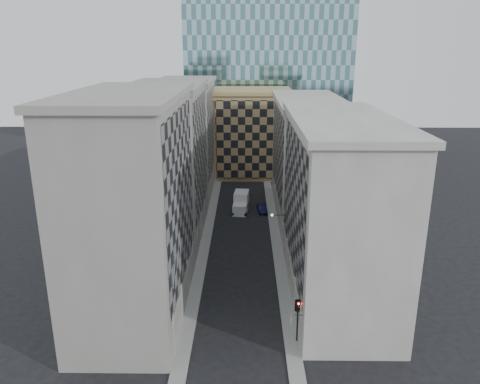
{
  "coord_description": "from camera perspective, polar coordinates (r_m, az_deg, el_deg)",
  "views": [
    {
      "loc": [
        0.65,
        -34.71,
        28.02
      ],
      "look_at": [
        0.04,
        13.92,
        12.61
      ],
      "focal_mm": 35.0,
      "sensor_mm": 36.0,
      "label": 1
    }
  ],
  "objects": [
    {
      "name": "bldg_left_b",
      "position": [
        70.68,
        -8.71,
        3.71
      ],
      "size": [
        10.8,
        22.8,
        22.7
      ],
      "color": "gray",
      "rests_on": "ground"
    },
    {
      "name": "shop_sign",
      "position": [
        45.0,
        6.33,
        -15.05
      ],
      "size": [
        1.16,
        0.67,
        0.75
      ],
      "rotation": [
        0.0,
        0.0,
        -0.13
      ],
      "color": "black",
      "rests_on": "ground"
    },
    {
      "name": "bldg_left_a",
      "position": [
        49.84,
        -12.71,
        -1.83
      ],
      "size": [
        10.8,
        22.8,
        23.7
      ],
      "color": "gray",
      "rests_on": "ground"
    },
    {
      "name": "bracket_lamp",
      "position": [
        62.74,
        4.08,
        -2.82
      ],
      "size": [
        1.98,
        0.36,
        0.36
      ],
      "color": "black",
      "rests_on": "ground"
    },
    {
      "name": "sidewalk_east",
      "position": [
        70.63,
        4.41,
        -5.78
      ],
      "size": [
        1.5,
        100.0,
        0.15
      ],
      "primitive_type": "cube",
      "color": "gray",
      "rests_on": "ground"
    },
    {
      "name": "sidewalk_west",
      "position": [
        70.73,
        -4.15,
        -5.74
      ],
      "size": [
        1.5,
        100.0,
        0.15
      ],
      "primitive_type": "cube",
      "color": "gray",
      "rests_on": "ground"
    },
    {
      "name": "ground",
      "position": [
        44.61,
        -0.3,
        -21.33
      ],
      "size": [
        260.0,
        260.0,
        0.0
      ],
      "primitive_type": "plane",
      "color": "black",
      "rests_on": "ground"
    },
    {
      "name": "flagpoles_left",
      "position": [
        45.83,
        -7.66,
        -8.49
      ],
      "size": [
        0.1,
        6.33,
        2.33
      ],
      "color": "gray",
      "rests_on": "ground"
    },
    {
      "name": "bldg_right_b",
      "position": [
        79.49,
        8.12,
        4.18
      ],
      "size": [
        10.8,
        28.8,
        19.7
      ],
      "color": "#A9A69B",
      "rests_on": "ground"
    },
    {
      "name": "dark_car",
      "position": [
        81.7,
        2.68,
        -2.01
      ],
      "size": [
        1.83,
        4.1,
        1.31
      ],
      "primitive_type": "imported",
      "rotation": [
        0.0,
        0.0,
        0.12
      ],
      "color": "#0F1037",
      "rests_on": "ground"
    },
    {
      "name": "tan_block",
      "position": [
        104.28,
        1.46,
        7.3
      ],
      "size": [
        16.8,
        14.8,
        18.8
      ],
      "color": "tan",
      "rests_on": "ground"
    },
    {
      "name": "church_tower",
      "position": [
        116.71,
        0.41,
        17.05
      ],
      "size": [
        7.2,
        7.2,
        51.5
      ],
      "color": "#2C2722",
      "rests_on": "ground"
    },
    {
      "name": "box_truck",
      "position": [
        81.99,
        0.12,
        -1.36
      ],
      "size": [
        2.97,
        6.14,
        3.26
      ],
      "rotation": [
        0.0,
        0.0,
        -0.09
      ],
      "color": "white",
      "rests_on": "ground"
    },
    {
      "name": "traffic_light",
      "position": [
        46.93,
        7.06,
        -14.31
      ],
      "size": [
        0.56,
        0.5,
        4.45
      ],
      "rotation": [
        0.0,
        0.0,
        0.11
      ],
      "color": "black",
      "rests_on": "sidewalk_east"
    },
    {
      "name": "bldg_right_a",
      "position": [
        53.74,
        11.65,
        -2.03
      ],
      "size": [
        10.8,
        26.8,
        20.7
      ],
      "color": "#A9A69B",
      "rests_on": "ground"
    },
    {
      "name": "bldg_left_c",
      "position": [
        92.06,
        -6.54,
        6.7
      ],
      "size": [
        10.8,
        22.8,
        21.7
      ],
      "color": "gray",
      "rests_on": "ground"
    }
  ]
}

